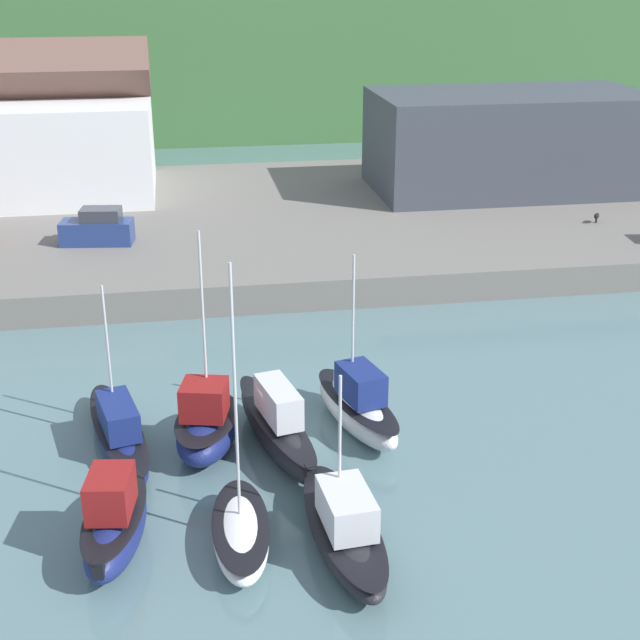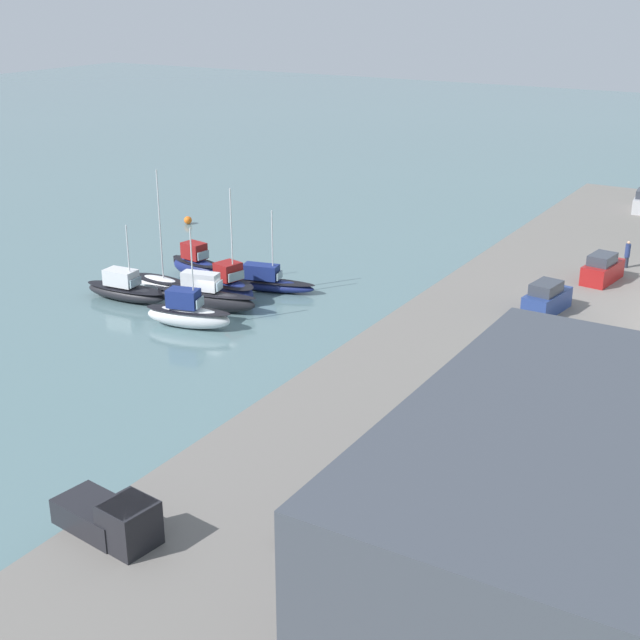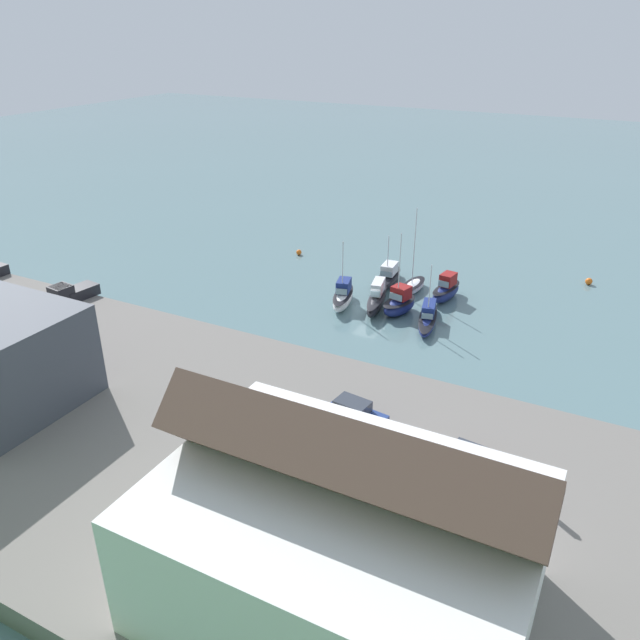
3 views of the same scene
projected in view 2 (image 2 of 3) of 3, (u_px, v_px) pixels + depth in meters
The scene contains 16 objects.
ground_plane at pixel (213, 315), 64.49m from camera, with size 320.00×320.00×0.00m, color slate.
quay_promenade at pixel (602, 389), 50.79m from camera, with size 102.43×29.82×1.70m.
yacht_club_building at pixel (550, 506), 31.50m from camera, with size 19.52×10.35×6.98m.
moored_boat_0 at pixel (265, 281), 69.38m from camera, with size 3.47×8.21×6.43m.
moored_boat_1 at pixel (230, 287), 66.97m from camera, with size 3.30×5.01×8.68m.
moored_boat_2 at pixel (205, 296), 65.06m from camera, with size 3.10×8.06×2.87m.
moored_boat_3 at pixel (188, 313), 61.82m from camera, with size 3.30×6.55×7.20m.
moored_boat_4 at pixel (197, 265), 72.26m from camera, with size 2.59×5.56×2.91m.
moored_boat_5 at pixel (160, 283), 69.56m from camera, with size 2.04×5.30×9.53m.
moored_boat_6 at pixel (125, 289), 67.21m from camera, with size 2.56×7.15×5.92m.
parked_car_0 at pixel (602, 269), 66.04m from camera, with size 4.39×2.30×2.16m.
parked_car_1 at pixel (547, 299), 59.86m from camera, with size 4.40×2.33×2.16m.
pickup_truck_1 at pixel (113, 519), 35.49m from camera, with size 2.53×4.93×1.90m.
person_on_quay at pixel (627, 254), 69.18m from camera, with size 0.40×0.40×2.14m.
dog_on_quay at pixel (282, 532), 35.26m from camera, with size 0.71×0.82×0.68m.
mooring_buoy_1 at pixel (188, 220), 88.68m from camera, with size 0.79×0.79×0.79m.
Camera 2 is at (47.81, 37.77, 22.52)m, focal length 50.00 mm.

